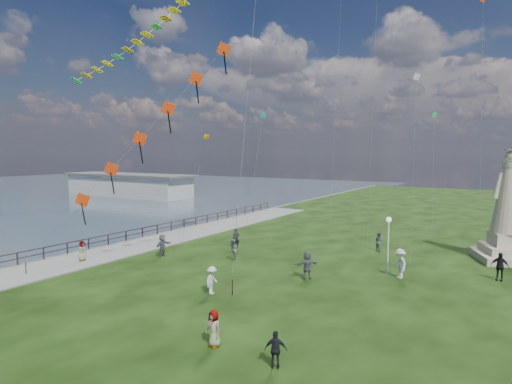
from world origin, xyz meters
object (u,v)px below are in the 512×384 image
Objects in this scene: person_4 at (214,328)px; person_10 at (82,252)px; person_9 at (500,266)px; person_3 at (276,350)px; person_8 at (400,264)px; lamppost at (388,233)px; statue at (508,219)px; person_6 at (236,238)px; person_11 at (307,265)px; person_2 at (212,280)px; person_5 at (162,245)px; person_1 at (233,250)px; person_7 at (379,242)px; pier_pavilion at (128,185)px.

person_10 is at bearing 172.99° from person_4.
person_3 is at bearing -103.13° from person_9.
person_8 is at bearing -144.98° from person_9.
person_3 is at bearing -90.82° from lamppost.
statue is at bearing 104.40° from person_8.
person_4 is 0.93× the size of person_6.
statue is 10.79m from person_8.
person_9 is (6.75, 17.33, 0.19)m from person_3.
person_4 is 10.98m from person_11.
person_2 is at bearing 8.45° from person_11.
person_6 is at bearing -32.05° from person_5.
person_3 is at bearing -135.01° from person_2.
person_2 is 12.08m from person_6.
person_3 is 3.12m from person_4.
person_1 is 5.75m from person_5.
person_7 is 23.54m from person_10.
person_5 is at bearing -164.50° from lamppost.
person_4 is (-3.33, -15.00, -2.00)m from lamppost.
person_5 is at bearing 73.57° from person_7.
statue reaches higher than person_9.
person_4 is 18.80m from person_6.
person_10 is (-20.27, -8.98, -2.04)m from lamppost.
person_3 is at bearing -72.52° from person_6.
person_11 reaches higher than person_10.
person_3 is (58.69, -45.00, -1.11)m from pier_pavilion.
person_2 is (-7.55, -9.66, -1.98)m from lamppost.
person_7 is (-2.14, 21.51, 0.07)m from person_3.
person_8 is (-5.80, -8.82, -2.22)m from statue.
person_9 reaches higher than person_10.
person_5 is 17.72m from person_7.
person_2 is at bearing -127.98° from lamppost.
person_9 is 1.00× the size of person_11.
person_4 is 0.81× the size of person_8.
person_9 is at bearing -169.32° from person_7.
person_10 is (38.63, -38.77, -1.09)m from pier_pavilion.
pier_pavilion is at bearing -153.39° from person_1.
lamppost reaches higher than person_7.
person_8 is 6.24m from person_9.
person_8 is (14.13, -1.73, 0.13)m from person_6.
person_5 is 5.91m from person_10.
person_2 reaches higher than person_10.
statue is at bearing 178.07° from person_11.
person_4 is (-3.12, 0.22, 0.06)m from person_3.
person_4 is at bearing -29.10° from person_3.
person_10 is at bearing -110.98° from person_8.
statue is 4.61× the size of person_9.
person_4 is 14.93m from person_8.
lamppost is at bearing 74.39° from person_1.
person_1 reaches higher than person_3.
person_4 is at bearing 123.24° from person_7.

